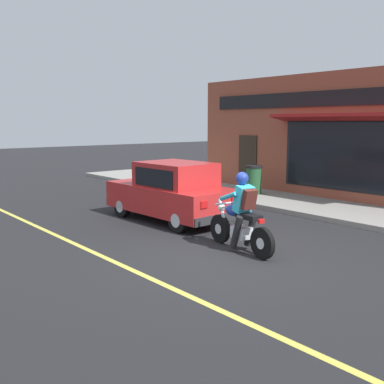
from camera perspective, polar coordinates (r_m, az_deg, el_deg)
name	(u,v)px	position (r m, az deg, el deg)	size (l,w,h in m)	color
ground_plane	(222,256)	(8.89, 3.82, -8.14)	(80.00, 80.00, 0.00)	black
sidewalk_curb	(280,201)	(14.82, 11.08, -1.13)	(2.60, 22.00, 0.14)	gray
lane_stripe	(69,241)	(10.32, -15.39, -6.02)	(0.12, 19.80, 0.01)	#D1C64C
storefront_building	(317,137)	(15.70, 15.54, 6.75)	(1.25, 10.28, 4.20)	brown
motorcycle_with_rider	(241,218)	(9.15, 6.23, -3.31)	(0.64, 2.01, 1.62)	black
car_hatchback	(171,192)	(11.88, -2.64, -0.02)	(1.75, 3.83, 1.57)	black
trash_bin	(254,179)	(15.70, 7.85, 1.60)	(0.56, 0.56, 0.98)	#23512D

